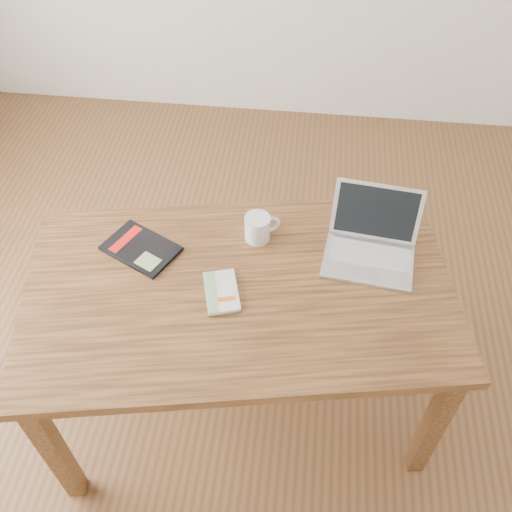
# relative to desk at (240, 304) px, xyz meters

# --- Properties ---
(room) EXTENTS (4.04, 4.04, 2.70)m
(room) POSITION_rel_desk_xyz_m (-0.20, 0.15, 0.69)
(room) COLOR brown
(room) RESTS_ON ground
(desk) EXTENTS (1.57, 1.08, 0.75)m
(desk) POSITION_rel_desk_xyz_m (0.00, 0.00, 0.00)
(desk) COLOR #543319
(desk) RESTS_ON ground
(white_guidebook) EXTENTS (0.15, 0.20, 0.02)m
(white_guidebook) POSITION_rel_desk_xyz_m (-0.06, -0.03, 0.10)
(white_guidebook) COLOR silver
(white_guidebook) RESTS_ON desk
(black_guidebook) EXTENTS (0.30, 0.27, 0.01)m
(black_guidebook) POSITION_rel_desk_xyz_m (-0.37, 0.13, 0.10)
(black_guidebook) COLOR black
(black_guidebook) RESTS_ON desk
(laptop) EXTENTS (0.34, 0.33, 0.21)m
(laptop) POSITION_rel_desk_xyz_m (0.44, 0.22, 0.13)
(laptop) COLOR silver
(laptop) RESTS_ON desk
(coffee_mug) EXTENTS (0.13, 0.09, 0.10)m
(coffee_mug) POSITION_rel_desk_xyz_m (0.04, 0.24, 0.14)
(coffee_mug) COLOR white
(coffee_mug) RESTS_ON desk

